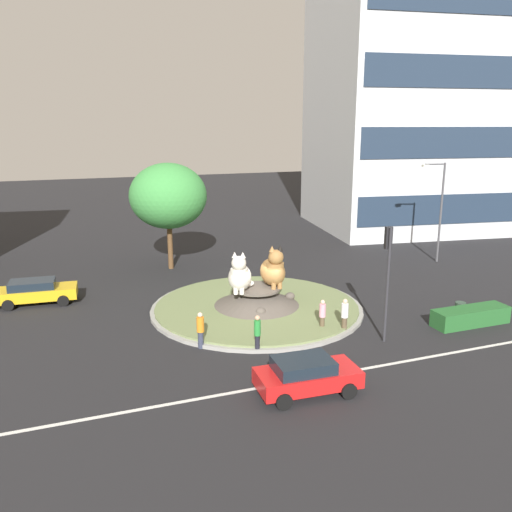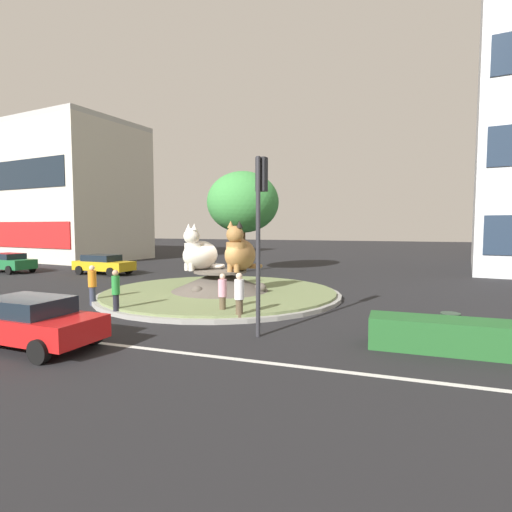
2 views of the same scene
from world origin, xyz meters
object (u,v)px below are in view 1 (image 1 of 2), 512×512
object	(u,v)px
sedan_on_far_lane	(36,291)
cat_statue_tabby	(273,270)
parked_car_right	(307,375)
cat_statue_white	(240,276)
litter_bin	(460,310)
broadleaf_tree_behind_island	(168,196)
pedestrian_pink_shirt	(322,315)
pedestrian_green_shirt	(257,332)
office_tower	(418,47)
pedestrian_orange_shirt	(200,329)
streetlight_arm	(439,206)
pedestrian_white_shirt	(345,315)
traffic_light_mast	(388,264)

from	to	relation	value
sedan_on_far_lane	cat_statue_tabby	bearing A→B (deg)	-18.34
parked_car_right	cat_statue_tabby	bearing A→B (deg)	78.11
cat_statue_white	litter_bin	world-z (taller)	cat_statue_white
broadleaf_tree_behind_island	pedestrian_pink_shirt	size ratio (longest dim) A/B	4.56
pedestrian_pink_shirt	pedestrian_green_shirt	bearing A→B (deg)	-121.59
office_tower	pedestrian_green_shirt	world-z (taller)	office_tower
broadleaf_tree_behind_island	parked_car_right	distance (m)	20.54
pedestrian_orange_shirt	sedan_on_far_lane	xyz separation A→B (m)	(-7.42, 9.48, -0.18)
office_tower	streetlight_arm	distance (m)	19.65
broadleaf_tree_behind_island	pedestrian_white_shirt	distance (m)	16.75
streetlight_arm	pedestrian_pink_shirt	bearing A→B (deg)	44.35
pedestrian_pink_shirt	sedan_on_far_lane	xyz separation A→B (m)	(-13.72, 9.59, -0.13)
cat_statue_tabby	litter_bin	world-z (taller)	cat_statue_tabby
cat_statue_white	pedestrian_green_shirt	xyz separation A→B (m)	(-0.91, -5.20, -1.17)
pedestrian_white_shirt	sedan_on_far_lane	bearing A→B (deg)	-141.02
cat_statue_tabby	office_tower	xyz separation A→B (m)	(22.21, 18.28, 15.13)
traffic_light_mast	streetlight_arm	xyz separation A→B (m)	(12.25, 11.54, 0.40)
streetlight_arm	parked_car_right	world-z (taller)	streetlight_arm
pedestrian_green_shirt	cat_statue_white	bearing A→B (deg)	-77.44
pedestrian_orange_shirt	litter_bin	bearing A→B (deg)	-5.07
broadleaf_tree_behind_island	sedan_on_far_lane	xyz separation A→B (m)	(-8.93, -4.94, -4.52)
pedestrian_pink_shirt	parked_car_right	distance (m)	6.49
traffic_light_mast	office_tower	size ratio (longest dim) A/B	0.16
traffic_light_mast	broadleaf_tree_behind_island	world-z (taller)	broadleaf_tree_behind_island
broadleaf_tree_behind_island	pedestrian_white_shirt	size ratio (longest dim) A/B	4.23
cat_statue_tabby	pedestrian_green_shirt	world-z (taller)	cat_statue_tabby
pedestrian_pink_shirt	cat_statue_tabby	bearing A→B (deg)	144.07
pedestrian_orange_shirt	pedestrian_pink_shirt	bearing A→B (deg)	-1.78
pedestrian_white_shirt	pedestrian_green_shirt	xyz separation A→B (m)	(-4.90, -0.64, 0.02)
pedestrian_green_shirt	parked_car_right	bearing A→B (deg)	118.75
traffic_light_mast	pedestrian_white_shirt	xyz separation A→B (m)	(-1.30, 1.51, -2.92)
office_tower	pedestrian_pink_shirt	distance (m)	35.03
office_tower	pedestrian_orange_shirt	world-z (taller)	office_tower
pedestrian_pink_shirt	parked_car_right	bearing A→B (deg)	-81.63
cat_statue_white	broadleaf_tree_behind_island	xyz separation A→B (m)	(-1.73, 10.58, 3.14)
pedestrian_white_shirt	pedestrian_pink_shirt	size ratio (longest dim) A/B	1.08
pedestrian_orange_shirt	pedestrian_white_shirt	bearing A→B (deg)	-6.40
cat_statue_white	sedan_on_far_lane	xyz separation A→B (m)	(-10.66, 5.64, -1.38)
traffic_light_mast	pedestrian_green_shirt	xyz separation A→B (m)	(-6.20, 0.88, -2.90)
pedestrian_white_shirt	sedan_on_far_lane	xyz separation A→B (m)	(-14.65, 10.20, -0.20)
traffic_light_mast	pedestrian_green_shirt	size ratio (longest dim) A/B	3.12
traffic_light_mast	pedestrian_green_shirt	distance (m)	6.91
pedestrian_orange_shirt	parked_car_right	world-z (taller)	pedestrian_orange_shirt
cat_statue_tabby	pedestrian_pink_shirt	size ratio (longest dim) A/B	1.46
streetlight_arm	pedestrian_pink_shirt	world-z (taller)	streetlight_arm
traffic_light_mast	litter_bin	world-z (taller)	traffic_light_mast
pedestrian_pink_shirt	litter_bin	xyz separation A→B (m)	(7.84, -0.96, -0.44)
cat_statue_white	litter_bin	size ratio (longest dim) A/B	2.60
pedestrian_white_shirt	sedan_on_far_lane	distance (m)	17.85
streetlight_arm	pedestrian_white_shirt	world-z (taller)	streetlight_arm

